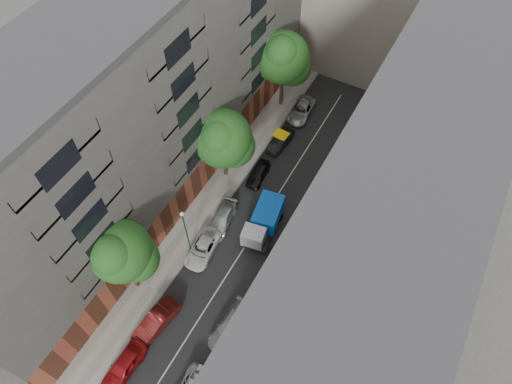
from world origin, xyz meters
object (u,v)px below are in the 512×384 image
Objects in this scene: tarp_truck at (264,220)px; car_left_1 at (156,321)px; car_left_0 at (124,366)px; car_left_5 at (281,141)px; car_right_1 at (230,326)px; car_left_2 at (203,248)px; tree_near at (121,254)px; tree_mid at (223,141)px; car_left_4 at (258,173)px; car_left_6 at (301,110)px; pedestrian at (339,181)px; car_left_3 at (222,219)px; tree_far at (283,60)px; lamp_post at (185,228)px; car_right_2 at (271,268)px.

car_left_1 is (-3.40, -12.55, -0.66)m from tarp_truck.
car_left_0 is (-3.51, -16.67, -0.67)m from tarp_truck.
car_left_5 is 20.89m from car_right_1.
car_left_2 is 0.51× the size of tree_near.
tree_near is 1.09× the size of tree_mid.
car_left_4 is 0.79× the size of car_left_6.
pedestrian reaches higher than car_left_2.
tree_mid is at bearing 126.20° from car_right_1.
tree_mid reaches higher than car_left_4.
car_left_4 is 10.34m from car_left_6.
car_left_1 is 21.93m from pedestrian.
pedestrian is at bearing 40.46° from car_left_3.
tree_far is at bearing 120.53° from car_left_5.
lamp_post is (-0.99, -4.05, 3.42)m from car_left_3.
tree_mid is at bearing 109.22° from car_left_1.
tree_far is (0.78, 26.30, 0.34)m from tree_near.
car_left_6 is 20.14m from car_right_2.
lamp_post reaches higher than car_left_0.
car_left_0 is at bearing -94.69° from car_left_6.
pedestrian is (8.03, 12.93, 0.36)m from car_left_2.
tree_far reaches higher than car_left_6.
tree_near is (-3.50, 1.89, 5.51)m from car_left_1.
tree_near is at bearing -91.71° from tree_far.
tarp_truck is 1.26× the size of car_left_2.
tree_near is at bearing -132.57° from tarp_truck.
car_right_2 reaches higher than car_left_5.
tree_near is (-6.90, -10.66, 4.85)m from tarp_truck.
car_left_4 is (0.00, 17.66, -0.10)m from car_left_1.
car_right_1 is at bearing -74.20° from car_left_4.
car_right_1 is 6.22m from car_right_2.
car_right_1 is 1.14× the size of car_right_2.
tarp_truck is 1.36× the size of car_left_0.
tree_near reaches higher than car_left_5.
lamp_post is at bearing 109.66° from car_left_1.
car_left_0 is at bearing -126.53° from car_right_1.
lamp_post is at bearing 98.31° from car_left_0.
car_left_6 is at bearing -56.75° from pedestrian.
car_left_2 is 2.70× the size of pedestrian.
car_left_1 is 8.01m from lamp_post.
car_left_3 is 0.53× the size of tree_mid.
car_right_2 is at bearing 12.43° from lamp_post.
tree_far is at bearing 93.59° from lamp_post.
car_right_1 is at bearing -46.36° from car_left_2.
tarp_truck is 3.40× the size of pedestrian.
car_right_2 is at bearing -64.04° from tarp_truck.
car_right_2 is at bearing -28.78° from car_left_3.
car_left_5 is 21.86m from tree_near.
car_right_2 is 8.37m from lamp_post.
tarp_truck is 10.76m from car_left_5.
lamp_post is at bearing 43.07° from pedestrian.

